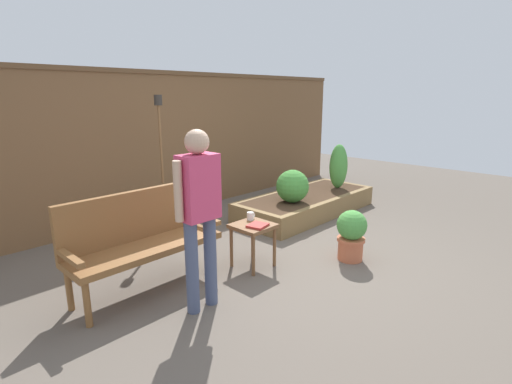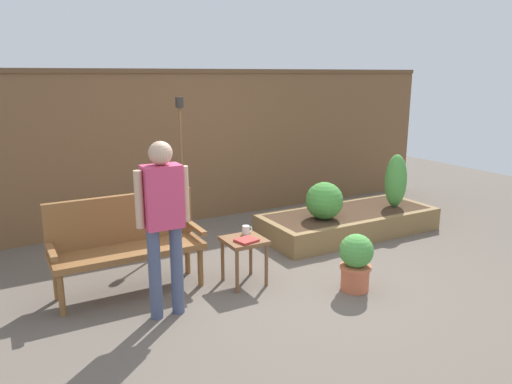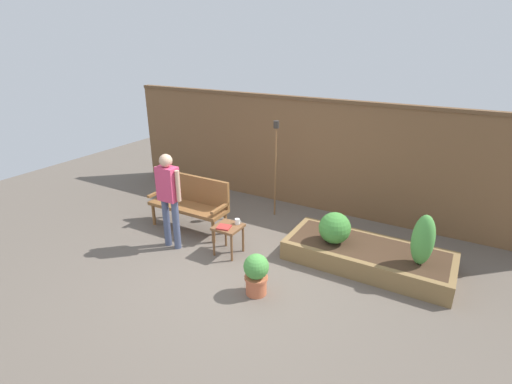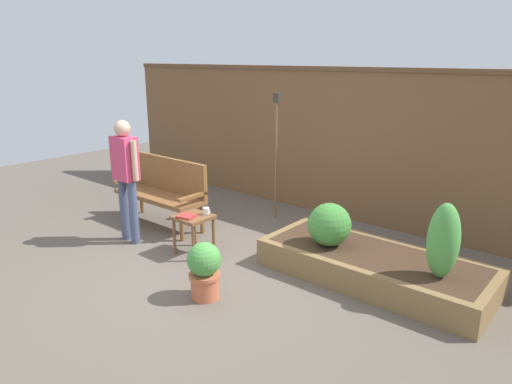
{
  "view_description": "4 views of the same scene",
  "coord_description": "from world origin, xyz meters",
  "px_view_note": "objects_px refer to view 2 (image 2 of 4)",
  "views": [
    {
      "loc": [
        -3.2,
        -2.47,
        1.83
      ],
      "look_at": [
        0.34,
        0.91,
        0.59
      ],
      "focal_mm": 27.23,
      "sensor_mm": 36.0,
      "label": 1
    },
    {
      "loc": [
        -2.53,
        -3.84,
        2.1
      ],
      "look_at": [
        0.08,
        0.87,
        0.78
      ],
      "focal_mm": 34.0,
      "sensor_mm": 36.0,
      "label": 2
    },
    {
      "loc": [
        2.6,
        -4.1,
        3.15
      ],
      "look_at": [
        -0.17,
        0.74,
        0.92
      ],
      "focal_mm": 26.89,
      "sensor_mm": 36.0,
      "label": 3
    },
    {
      "loc": [
        3.54,
        -3.27,
        2.3
      ],
      "look_at": [
        0.36,
        0.52,
        0.85
      ],
      "focal_mm": 32.75,
      "sensor_mm": 36.0,
      "label": 4
    }
  ],
  "objects_px": {
    "side_table": "(244,246)",
    "cup_on_table": "(246,230)",
    "potted_boxwood": "(356,260)",
    "book_on_table": "(247,240)",
    "shrub_far_corner": "(396,181)",
    "shrub_near_bench": "(324,201)",
    "tiki_torch": "(181,144)",
    "garden_bench": "(126,237)",
    "person_by_bench": "(163,215)"
  },
  "relations": [
    {
      "from": "garden_bench",
      "to": "shrub_near_bench",
      "type": "height_order",
      "value": "garden_bench"
    },
    {
      "from": "side_table",
      "to": "person_by_bench",
      "type": "height_order",
      "value": "person_by_bench"
    },
    {
      "from": "garden_bench",
      "to": "tiki_torch",
      "type": "xyz_separation_m",
      "value": [
        1.04,
        1.19,
        0.69
      ]
    },
    {
      "from": "side_table",
      "to": "shrub_near_bench",
      "type": "bearing_deg",
      "value": 23.41
    },
    {
      "from": "shrub_near_bench",
      "to": "potted_boxwood",
      "type": "bearing_deg",
      "value": -114.28
    },
    {
      "from": "potted_boxwood",
      "to": "shrub_near_bench",
      "type": "distance_m",
      "value": 1.46
    },
    {
      "from": "side_table",
      "to": "garden_bench",
      "type": "bearing_deg",
      "value": 157.65
    },
    {
      "from": "shrub_far_corner",
      "to": "shrub_near_bench",
      "type": "bearing_deg",
      "value": -180.0
    },
    {
      "from": "side_table",
      "to": "shrub_near_bench",
      "type": "height_order",
      "value": "shrub_near_bench"
    },
    {
      "from": "side_table",
      "to": "shrub_far_corner",
      "type": "distance_m",
      "value": 2.78
    },
    {
      "from": "book_on_table",
      "to": "potted_boxwood",
      "type": "xyz_separation_m",
      "value": [
        0.9,
        -0.59,
        -0.18
      ]
    },
    {
      "from": "side_table",
      "to": "potted_boxwood",
      "type": "relative_size",
      "value": 0.83
    },
    {
      "from": "shrub_near_bench",
      "to": "cup_on_table",
      "type": "bearing_deg",
      "value": -159.67
    },
    {
      "from": "tiki_torch",
      "to": "side_table",
      "type": "bearing_deg",
      "value": -88.95
    },
    {
      "from": "cup_on_table",
      "to": "shrub_far_corner",
      "type": "xyz_separation_m",
      "value": [
        2.6,
        0.51,
        0.14
      ]
    },
    {
      "from": "cup_on_table",
      "to": "book_on_table",
      "type": "distance_m",
      "value": 0.24
    },
    {
      "from": "potted_boxwood",
      "to": "garden_bench",
      "type": "bearing_deg",
      "value": 150.29
    },
    {
      "from": "potted_boxwood",
      "to": "tiki_torch",
      "type": "bearing_deg",
      "value": 111.59
    },
    {
      "from": "garden_bench",
      "to": "potted_boxwood",
      "type": "bearing_deg",
      "value": -29.71
    },
    {
      "from": "garden_bench",
      "to": "side_table",
      "type": "relative_size",
      "value": 3.0
    },
    {
      "from": "shrub_near_bench",
      "to": "shrub_far_corner",
      "type": "bearing_deg",
      "value": 0.0
    },
    {
      "from": "book_on_table",
      "to": "person_by_bench",
      "type": "xyz_separation_m",
      "value": [
        -0.89,
        -0.18,
        0.44
      ]
    },
    {
      "from": "shrub_far_corner",
      "to": "person_by_bench",
      "type": "distance_m",
      "value": 3.72
    },
    {
      "from": "person_by_bench",
      "to": "shrub_near_bench",
      "type": "bearing_deg",
      "value": 20.78
    },
    {
      "from": "side_table",
      "to": "cup_on_table",
      "type": "height_order",
      "value": "cup_on_table"
    },
    {
      "from": "cup_on_table",
      "to": "person_by_bench",
      "type": "relative_size",
      "value": 0.07
    },
    {
      "from": "shrub_far_corner",
      "to": "book_on_table",
      "type": "bearing_deg",
      "value": -164.97
    },
    {
      "from": "garden_bench",
      "to": "potted_boxwood",
      "type": "height_order",
      "value": "garden_bench"
    },
    {
      "from": "potted_boxwood",
      "to": "shrub_near_bench",
      "type": "xyz_separation_m",
      "value": [
        0.59,
        1.32,
        0.22
      ]
    },
    {
      "from": "shrub_near_bench",
      "to": "shrub_far_corner",
      "type": "xyz_separation_m",
      "value": [
        1.21,
        0.0,
        0.13
      ]
    },
    {
      "from": "shrub_far_corner",
      "to": "person_by_bench",
      "type": "relative_size",
      "value": 0.47
    },
    {
      "from": "tiki_torch",
      "to": "garden_bench",
      "type": "bearing_deg",
      "value": -131.11
    },
    {
      "from": "garden_bench",
      "to": "cup_on_table",
      "type": "relative_size",
      "value": 13.01
    },
    {
      "from": "cup_on_table",
      "to": "potted_boxwood",
      "type": "relative_size",
      "value": 0.19
    },
    {
      "from": "shrub_far_corner",
      "to": "person_by_bench",
      "type": "bearing_deg",
      "value": -165.86
    },
    {
      "from": "garden_bench",
      "to": "book_on_table",
      "type": "height_order",
      "value": "garden_bench"
    },
    {
      "from": "cup_on_table",
      "to": "shrub_far_corner",
      "type": "relative_size",
      "value": 0.15
    },
    {
      "from": "garden_bench",
      "to": "book_on_table",
      "type": "xyz_separation_m",
      "value": [
        1.05,
        -0.53,
        -0.05
      ]
    },
    {
      "from": "potted_boxwood",
      "to": "tiki_torch",
      "type": "relative_size",
      "value": 0.32
    },
    {
      "from": "side_table",
      "to": "cup_on_table",
      "type": "xyz_separation_m",
      "value": [
        0.09,
        0.13,
        0.13
      ]
    },
    {
      "from": "side_table",
      "to": "book_on_table",
      "type": "height_order",
      "value": "book_on_table"
    },
    {
      "from": "potted_boxwood",
      "to": "shrub_far_corner",
      "type": "distance_m",
      "value": 2.26
    },
    {
      "from": "garden_bench",
      "to": "tiki_torch",
      "type": "relative_size",
      "value": 0.79
    },
    {
      "from": "potted_boxwood",
      "to": "cup_on_table",
      "type": "bearing_deg",
      "value": 134.65
    },
    {
      "from": "book_on_table",
      "to": "shrub_near_bench",
      "type": "relative_size",
      "value": 0.42
    },
    {
      "from": "potted_boxwood",
      "to": "book_on_table",
      "type": "bearing_deg",
      "value": 146.84
    },
    {
      "from": "potted_boxwood",
      "to": "person_by_bench",
      "type": "height_order",
      "value": "person_by_bench"
    },
    {
      "from": "garden_bench",
      "to": "shrub_near_bench",
      "type": "xyz_separation_m",
      "value": [
        2.55,
        0.2,
        -0.01
      ]
    },
    {
      "from": "cup_on_table",
      "to": "shrub_far_corner",
      "type": "height_order",
      "value": "shrub_far_corner"
    },
    {
      "from": "person_by_bench",
      "to": "side_table",
      "type": "bearing_deg",
      "value": 16.32
    }
  ]
}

